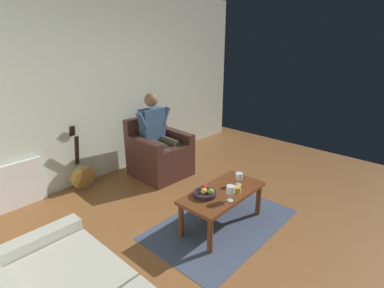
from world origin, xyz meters
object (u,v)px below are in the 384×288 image
at_px(armchair, 159,154).
at_px(candle_jar, 237,189).
at_px(wine_glass_near, 239,177).
at_px(wine_glass_far, 230,191).
at_px(guitar, 83,175).
at_px(fruit_bowl, 205,193).
at_px(person_seated, 157,132).
at_px(coffee_table, 222,196).

xyz_separation_m(armchair, candle_jar, (0.34, 1.71, 0.14)).
height_order(wine_glass_near, wine_glass_far, wine_glass_far).
bearing_deg(guitar, wine_glass_near, 112.95).
bearing_deg(armchair, guitar, -20.65).
bearing_deg(wine_glass_near, guitar, -67.05).
xyz_separation_m(wine_glass_near, fruit_bowl, (0.47, -0.12, -0.07)).
height_order(armchair, person_seated, person_seated).
bearing_deg(wine_glass_near, person_seated, -96.61).
height_order(person_seated, wine_glass_near, person_seated).
xyz_separation_m(wine_glass_near, wine_glass_far, (0.37, 0.14, 0.02)).
relative_size(coffee_table, wine_glass_near, 6.97).
height_order(armchair, wine_glass_far, armchair).
distance_m(coffee_table, fruit_bowl, 0.25).
xyz_separation_m(armchair, guitar, (1.07, -0.45, -0.12)).
relative_size(coffee_table, guitar, 1.14).
relative_size(person_seated, fruit_bowl, 5.08).
distance_m(guitar, fruit_bowl, 2.02).
relative_size(fruit_bowl, candle_jar, 2.78).
height_order(armchair, candle_jar, armchair).
xyz_separation_m(wine_glass_far, fruit_bowl, (0.10, -0.26, -0.09)).
relative_size(person_seated, guitar, 1.40).
height_order(coffee_table, wine_glass_far, wine_glass_far).
xyz_separation_m(fruit_bowl, candle_jar, (-0.31, 0.20, -0.01)).
height_order(person_seated, fruit_bowl, person_seated).
bearing_deg(armchair, wine_glass_near, 85.66).
xyz_separation_m(person_seated, wine_glass_far, (0.56, 1.78, -0.14)).
bearing_deg(person_seated, armchair, 90.00).
bearing_deg(person_seated, guitar, -19.99).
xyz_separation_m(person_seated, wine_glass_near, (0.19, 1.64, -0.16)).
height_order(armchair, wine_glass_near, armchair).
distance_m(armchair, wine_glass_far, 1.87).
distance_m(armchair, person_seated, 0.37).
distance_m(wine_glass_far, fruit_bowl, 0.29).
height_order(armchair, guitar, guitar).
bearing_deg(wine_glass_near, coffee_table, -9.86).
bearing_deg(guitar, fruit_bowl, 101.98).
relative_size(armchair, wine_glass_far, 5.10).
relative_size(guitar, wine_glass_far, 5.23).
distance_m(guitar, wine_glass_far, 2.30).
bearing_deg(person_seated, candle_jar, 81.00).
bearing_deg(wine_glass_far, coffee_table, -122.01).
bearing_deg(wine_glass_near, wine_glass_far, 20.83).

